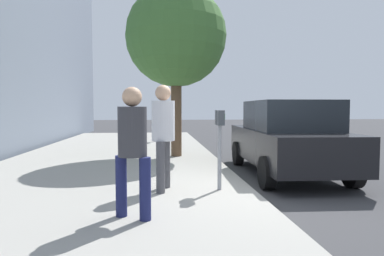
{
  "coord_description": "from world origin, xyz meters",
  "views": [
    {
      "loc": [
        -5.91,
        1.69,
        1.6
      ],
      "look_at": [
        0.65,
        1.03,
        1.21
      ],
      "focal_mm": 31.3,
      "sensor_mm": 36.0,
      "label": 1
    }
  ],
  "objects_px": {
    "parking_meter": "(220,133)",
    "pedestrian_bystander": "(133,142)",
    "street_tree": "(176,37)",
    "pedestrian_at_meter": "(163,128)",
    "traffic_signal": "(177,87)",
    "parked_sedan_near": "(287,138)"
  },
  "relations": [
    {
      "from": "parking_meter",
      "to": "pedestrian_bystander",
      "type": "bearing_deg",
      "value": 134.93
    },
    {
      "from": "parking_meter",
      "to": "street_tree",
      "type": "height_order",
      "value": "street_tree"
    },
    {
      "from": "parking_meter",
      "to": "pedestrian_at_meter",
      "type": "bearing_deg",
      "value": 86.06
    },
    {
      "from": "parking_meter",
      "to": "street_tree",
      "type": "xyz_separation_m",
      "value": [
        4.28,
        0.54,
        2.54
      ]
    },
    {
      "from": "pedestrian_at_meter",
      "to": "street_tree",
      "type": "relative_size",
      "value": 0.36
    },
    {
      "from": "traffic_signal",
      "to": "pedestrian_bystander",
      "type": "bearing_deg",
      "value": 173.95
    },
    {
      "from": "traffic_signal",
      "to": "pedestrian_at_meter",
      "type": "bearing_deg",
      "value": 175.49
    },
    {
      "from": "parking_meter",
      "to": "street_tree",
      "type": "distance_m",
      "value": 5.01
    },
    {
      "from": "pedestrian_bystander",
      "to": "traffic_signal",
      "type": "height_order",
      "value": "traffic_signal"
    },
    {
      "from": "pedestrian_bystander",
      "to": "parking_meter",
      "type": "bearing_deg",
      "value": -14.69
    },
    {
      "from": "parking_meter",
      "to": "parked_sedan_near",
      "type": "distance_m",
      "value": 2.73
    },
    {
      "from": "parking_meter",
      "to": "traffic_signal",
      "type": "xyz_separation_m",
      "value": [
        9.76,
        0.22,
        1.41
      ]
    },
    {
      "from": "parked_sedan_near",
      "to": "pedestrian_at_meter",
      "type": "bearing_deg",
      "value": 121.38
    },
    {
      "from": "parked_sedan_near",
      "to": "traffic_signal",
      "type": "xyz_separation_m",
      "value": [
        7.89,
        2.19,
        1.68
      ]
    },
    {
      "from": "pedestrian_at_meter",
      "to": "traffic_signal",
      "type": "bearing_deg",
      "value": 100.36
    },
    {
      "from": "parking_meter",
      "to": "parked_sedan_near",
      "type": "xyz_separation_m",
      "value": [
        1.87,
        -1.97,
        -0.27
      ]
    },
    {
      "from": "street_tree",
      "to": "pedestrian_at_meter",
      "type": "bearing_deg",
      "value": 173.87
    },
    {
      "from": "parking_meter",
      "to": "traffic_signal",
      "type": "height_order",
      "value": "traffic_signal"
    },
    {
      "from": "parking_meter",
      "to": "parked_sedan_near",
      "type": "height_order",
      "value": "parked_sedan_near"
    },
    {
      "from": "parking_meter",
      "to": "pedestrian_bystander",
      "type": "relative_size",
      "value": 0.82
    },
    {
      "from": "pedestrian_bystander",
      "to": "parked_sedan_near",
      "type": "distance_m",
      "value": 4.71
    },
    {
      "from": "parking_meter",
      "to": "traffic_signal",
      "type": "distance_m",
      "value": 9.87
    }
  ]
}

